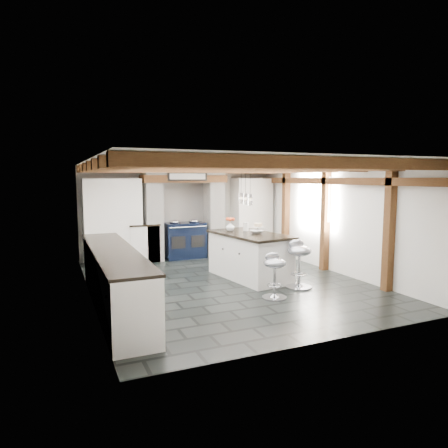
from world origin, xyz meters
name	(u,v)px	position (x,y,z in m)	size (l,w,h in m)	color
ground	(227,283)	(0.00, 0.00, 0.00)	(6.00, 6.00, 0.00)	black
room_shell	(175,222)	(-0.61, 1.42, 1.07)	(6.00, 6.03, 6.00)	white
range_cooker	(185,240)	(0.00, 2.68, 0.47)	(1.00, 0.63, 0.99)	black
kitchen_island	(249,255)	(0.58, 0.21, 0.47)	(1.22, 1.97, 1.22)	white
bar_stool_near	(299,258)	(1.07, -0.82, 0.55)	(0.49, 0.49, 0.89)	silver
bar_stool_far	(275,270)	(0.33, -1.20, 0.48)	(0.42, 0.42, 0.77)	silver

